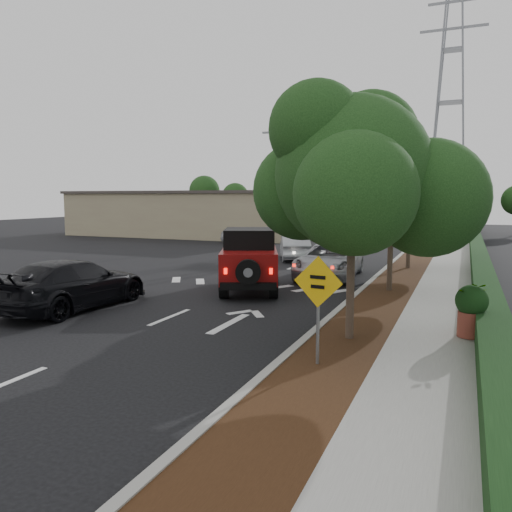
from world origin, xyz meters
The scene contains 19 objects.
ground centered at (0.00, 0.00, 0.00)m, with size 120.00×120.00×0.00m, color black.
curb centered at (4.60, 12.00, 0.07)m, with size 0.20×70.00×0.15m, color #9E9B93.
planting_strip centered at (5.60, 12.00, 0.06)m, with size 1.80×70.00×0.12m, color black.
sidewalk centered at (7.50, 12.00, 0.06)m, with size 2.00×70.00×0.12m, color gray.
hedge centered at (8.90, 12.00, 0.40)m, with size 0.80×70.00×0.80m, color black.
commercial_building centered at (-16.00, 30.00, 2.00)m, with size 22.00×12.00×4.00m, color gray.
transmission_tower centered at (6.00, 48.00, 0.00)m, with size 7.00×4.00×28.00m, color slate, non-canonical shape.
street_tree_near centered at (5.60, -0.50, 0.00)m, with size 3.80×3.80×5.92m, color black, non-canonical shape.
street_tree_mid centered at (5.60, 6.50, 0.00)m, with size 3.20×3.20×5.32m, color black, non-canonical shape.
street_tree_far centered at (5.60, 13.00, 0.00)m, with size 3.40×3.40×5.62m, color black, non-canonical shape.
light_pole_a centered at (-6.50, 26.00, 0.00)m, with size 2.00×0.22×9.00m, color slate, non-canonical shape.
light_pole_b centered at (-7.50, 38.00, 0.00)m, with size 2.00×0.22×9.00m, color slate, non-canonical shape.
red_jeep centered at (0.42, 5.12, 1.22)m, with size 3.56×4.90×2.40m.
silver_suv_ahead centered at (2.56, 9.20, 0.77)m, with size 2.56×5.54×1.54m, color #AAABB2.
black_suv_oncoming centered at (-3.56, -0.18, 0.81)m, with size 2.28×5.60×1.62m, color black.
silver_sedan_oncoming centered at (-1.01, 14.99, 0.74)m, with size 1.56×4.47×1.47m, color #B2B4BA.
parked_suv centered at (-7.59, 22.06, 0.65)m, with size 1.54×3.84×1.31m, color #ACAEB4.
speed_hump_sign centered at (5.40, -2.73, 1.60)m, with size 1.08×0.16×2.30m.
terracotta_planter centered at (8.40, 0.74, 0.94)m, with size 0.80×0.80×1.39m.
Camera 1 is at (8.17, -12.65, 3.64)m, focal length 35.00 mm.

